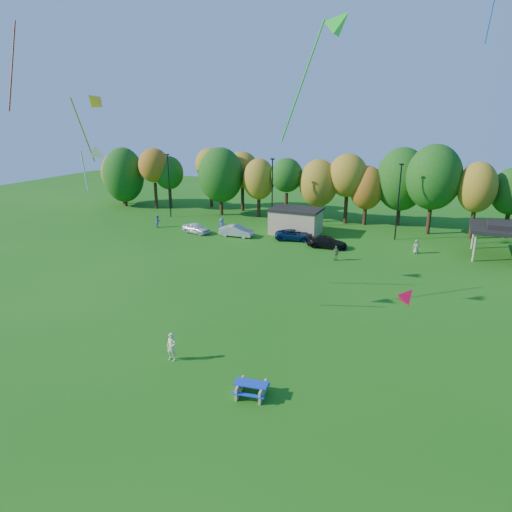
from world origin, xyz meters
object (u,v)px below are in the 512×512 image
at_px(car_b, 236,231).
at_px(car_c, 294,235).
at_px(car_d, 327,242).
at_px(kite_flyer, 172,347).
at_px(car_a, 196,228).
at_px(picnic_table, 251,388).

distance_m(car_b, car_c, 7.21).
xyz_separation_m(car_c, car_d, (4.51, -1.60, 0.02)).
bearing_deg(car_c, kite_flyer, 171.96).
xyz_separation_m(car_a, car_d, (17.03, 0.18, -0.00)).
relative_size(picnic_table, kite_flyer, 1.10).
xyz_separation_m(car_b, car_d, (11.61, -0.39, -0.04)).
bearing_deg(car_b, car_c, -83.83).
bearing_deg(car_d, car_a, 88.24).
distance_m(kite_flyer, car_b, 29.75).
height_order(picnic_table, car_d, car_d).
height_order(kite_flyer, car_d, kite_flyer).
height_order(kite_flyer, car_b, kite_flyer).
xyz_separation_m(car_a, car_b, (5.42, 0.58, 0.04)).
distance_m(car_b, car_d, 11.62).
height_order(car_a, car_c, car_a).
relative_size(kite_flyer, car_b, 0.43).
bearing_deg(car_d, car_c, 68.09).
height_order(car_c, car_d, car_d).
xyz_separation_m(picnic_table, car_b, (-15.12, 29.80, 0.25)).
bearing_deg(car_c, car_b, 87.74).
bearing_deg(picnic_table, car_c, 96.35).
relative_size(car_a, car_d, 0.85).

